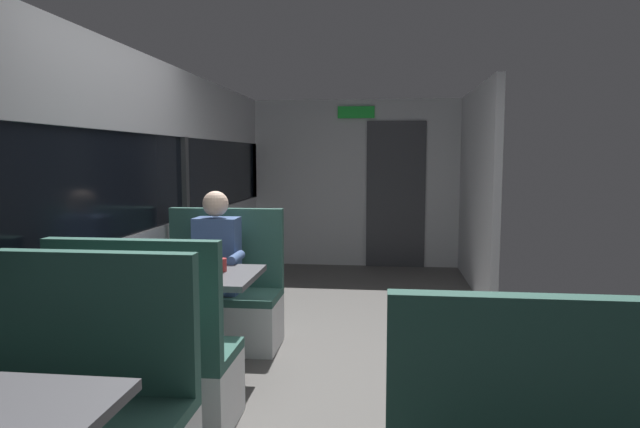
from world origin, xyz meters
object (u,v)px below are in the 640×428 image
bench_mid_window_facing_entry (222,305)px  seated_passenger (218,282)px  bench_mid_window_facing_end (149,371)px  dining_table_mid_window (191,288)px  coffee_cup_secondary (222,265)px

bench_mid_window_facing_entry → seated_passenger: bearing=-90.0°
bench_mid_window_facing_end → seated_passenger: seated_passenger is taller
bench_mid_window_facing_end → bench_mid_window_facing_entry: (0.00, 1.40, 0.00)m
dining_table_mid_window → bench_mid_window_facing_end: 0.77m
bench_mid_window_facing_entry → seated_passenger: 0.22m
dining_table_mid_window → coffee_cup_secondary: (0.19, 0.08, 0.15)m
dining_table_mid_window → bench_mid_window_facing_entry: (0.00, 0.70, -0.31)m
bench_mid_window_facing_end → seated_passenger: (0.00, 1.33, 0.21)m
bench_mid_window_facing_end → coffee_cup_secondary: size_ratio=12.22×
bench_mid_window_facing_end → seated_passenger: bearing=90.0°
bench_mid_window_facing_end → bench_mid_window_facing_entry: 1.40m
bench_mid_window_facing_end → coffee_cup_secondary: 0.92m
dining_table_mid_window → bench_mid_window_facing_end: bench_mid_window_facing_end is taller
dining_table_mid_window → seated_passenger: bearing=90.0°
coffee_cup_secondary → dining_table_mid_window: bearing=-157.7°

